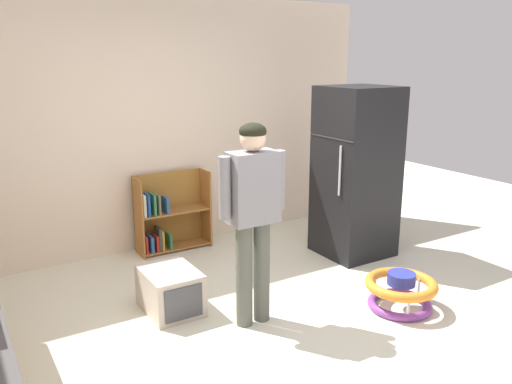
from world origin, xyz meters
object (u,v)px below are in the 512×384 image
Objects in this scene: standing_person at (253,207)px; baby_walker at (401,291)px; bookshelf at (167,217)px; pet_carrier at (170,291)px; refrigerator at (356,172)px.

standing_person is 1.50m from baby_walker.
bookshelf is 1.54× the size of pet_carrier.
refrigerator reaches higher than pet_carrier.
refrigerator is at bearing 6.06° from pet_carrier.
baby_walker is at bearing -64.02° from bookshelf.
standing_person is 2.66× the size of baby_walker.
pet_carrier is at bearing -173.94° from refrigerator.
bookshelf reaches higher than baby_walker.
standing_person is 2.91× the size of pet_carrier.
pet_carrier reaches higher than baby_walker.
baby_walker is at bearing -114.01° from refrigerator.
baby_walker is (1.18, -0.45, -0.80)m from standing_person.
refrigerator is 1.51m from baby_walker.
bookshelf is 1.41× the size of baby_walker.
baby_walker is 1.09× the size of pet_carrier.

